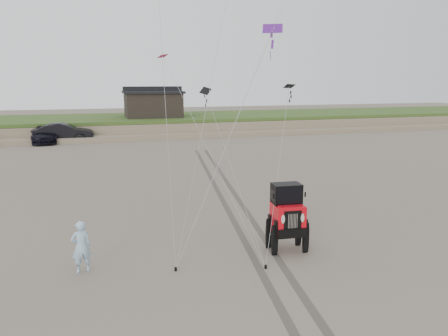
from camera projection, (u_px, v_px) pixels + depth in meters
The scene contains 11 objects.
ground at pixel (243, 266), 13.98m from camera, with size 160.00×160.00×0.00m, color #6B6054.
dune_ridge at pixel (135, 125), 49.05m from camera, with size 160.00×14.25×1.73m.
cabin at pixel (153, 103), 48.65m from camera, with size 6.40×5.40×3.35m.
truck_b at pixel (63, 133), 41.17m from camera, with size 1.91×5.48×1.81m, color black.
truck_c at pixel (45, 134), 41.00m from camera, with size 2.19×5.38×1.56m, color black.
jeep at pixel (287, 225), 15.04m from camera, with size 2.18×5.06×1.88m, color red, non-canonical shape.
man at pixel (81, 247), 13.38m from camera, with size 0.60×0.39×1.65m, color #8FC7DD.
kite_flock at pixel (251, 3), 21.53m from camera, with size 8.01×7.81×9.84m.
stake_main at pixel (176, 269), 13.60m from camera, with size 0.08×0.08×0.12m, color black.
stake_aux at pixel (266, 267), 13.76m from camera, with size 0.08×0.08×0.12m, color black.
tire_tracks at pixel (229, 197), 22.05m from camera, with size 5.22×29.74×0.01m.
Camera 1 is at (-4.28, -12.36, 5.87)m, focal length 35.00 mm.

